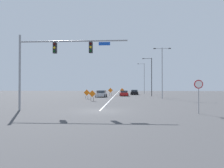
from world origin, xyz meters
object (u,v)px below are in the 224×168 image
(construction_sign_right_shoulder, at_px, (122,91))
(car_red_near, at_px, (124,93))
(car_black_far, at_px, (134,92))
(street_lamp_far_right, at_px, (151,75))
(construction_sign_right_lane, at_px, (92,94))
(stop_sign, at_px, (199,90))
(street_lamp_far_left, at_px, (162,69))
(car_silver_distant, at_px, (101,94))
(construction_sign_median_near, at_px, (110,91))
(street_lamp_mid_right, at_px, (144,77))
(construction_sign_left_lane, at_px, (87,93))
(traffic_signal_assembly, at_px, (53,55))

(construction_sign_right_shoulder, bearing_deg, car_red_near, -85.34)
(car_black_far, bearing_deg, car_red_near, -111.86)
(street_lamp_far_right, distance_m, construction_sign_right_lane, 19.85)
(stop_sign, relative_size, street_lamp_far_left, 0.30)
(street_lamp_far_left, height_order, construction_sign_right_shoulder, street_lamp_far_left)
(car_silver_distant, bearing_deg, stop_sign, -66.11)
(stop_sign, bearing_deg, street_lamp_far_right, 89.93)
(construction_sign_right_shoulder, distance_m, car_black_far, 3.94)
(construction_sign_right_lane, bearing_deg, construction_sign_median_near, 84.63)
(stop_sign, bearing_deg, street_lamp_mid_right, 89.93)
(stop_sign, relative_size, construction_sign_right_shoulder, 1.53)
(car_silver_distant, distance_m, car_red_near, 7.13)
(street_lamp_mid_right, bearing_deg, construction_sign_right_lane, -109.71)
(construction_sign_left_lane, distance_m, car_black_far, 21.47)
(construction_sign_median_near, height_order, car_silver_distant, construction_sign_median_near)
(stop_sign, xyz_separation_m, street_lamp_mid_right, (0.06, 45.91, 3.33))
(traffic_signal_assembly, relative_size, car_red_near, 2.72)
(traffic_signal_assembly, xyz_separation_m, street_lamp_mid_right, (13.35, 44.55, -0.02))
(construction_sign_left_lane, bearing_deg, construction_sign_right_shoulder, 68.99)
(car_red_near, bearing_deg, construction_sign_median_near, 165.39)
(construction_sign_right_lane, relative_size, construction_sign_median_near, 0.88)
(street_lamp_far_right, height_order, construction_sign_right_lane, street_lamp_far_right)
(street_lamp_far_left, bearing_deg, car_red_near, 125.22)
(street_lamp_far_left, relative_size, construction_sign_right_lane, 5.60)
(construction_sign_left_lane, height_order, car_silver_distant, construction_sign_left_lane)
(car_silver_distant, distance_m, car_black_far, 14.89)
(construction_sign_right_lane, bearing_deg, construction_sign_left_lane, 109.23)
(stop_sign, relative_size, street_lamp_mid_right, 0.30)
(street_lamp_far_left, relative_size, street_lamp_far_right, 1.07)
(car_silver_distant, bearing_deg, street_lamp_mid_right, 60.28)
(street_lamp_mid_right, xyz_separation_m, construction_sign_left_lane, (-13.51, -26.54, -4.28))
(street_lamp_far_right, height_order, construction_sign_left_lane, street_lamp_far_right)
(car_black_far, bearing_deg, construction_sign_right_lane, -108.17)
(construction_sign_right_lane, relative_size, car_red_near, 0.44)
(car_red_near, bearing_deg, construction_sign_right_shoulder, 94.66)
(car_black_far, bearing_deg, street_lamp_mid_right, 65.51)
(street_lamp_far_left, bearing_deg, construction_sign_left_lane, -175.60)
(stop_sign, distance_m, construction_sign_left_lane, 23.60)
(construction_sign_median_near, height_order, car_black_far, construction_sign_median_near)
(construction_sign_right_lane, height_order, construction_sign_right_shoulder, construction_sign_right_shoulder)
(street_lamp_far_right, bearing_deg, street_lamp_far_left, -84.31)
(construction_sign_right_lane, height_order, car_silver_distant, construction_sign_right_lane)
(street_lamp_far_right, bearing_deg, street_lamp_mid_right, 89.92)
(car_silver_distant, bearing_deg, street_lamp_far_left, -23.30)
(stop_sign, bearing_deg, construction_sign_left_lane, 124.79)
(street_lamp_far_left, xyz_separation_m, construction_sign_left_lane, (-14.38, -1.11, -4.56))
(traffic_signal_assembly, xyz_separation_m, stop_sign, (13.29, -1.36, -3.35))
(construction_sign_right_shoulder, bearing_deg, stop_sign, -79.36)
(street_lamp_far_left, distance_m, car_silver_distant, 14.33)
(construction_sign_right_shoulder, height_order, car_black_far, construction_sign_right_shoulder)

